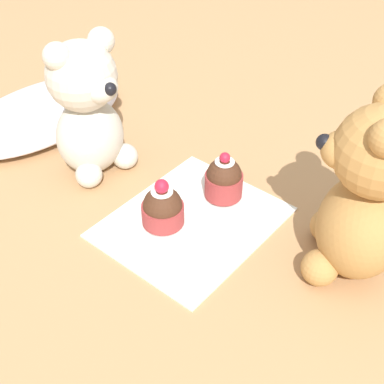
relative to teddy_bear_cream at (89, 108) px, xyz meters
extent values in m
plane|color=tan|center=(0.00, -0.20, -0.11)|extent=(4.00, 4.00, 0.00)
cube|color=silver|center=(0.00, -0.20, -0.11)|extent=(0.24, 0.20, 0.01)
ellipsoid|color=silver|center=(0.03, 0.17, -0.09)|extent=(0.32, 0.19, 0.04)
ellipsoid|color=beige|center=(0.00, 0.00, -0.05)|extent=(0.12, 0.10, 0.12)
sphere|color=beige|center=(0.00, 0.00, 0.05)|extent=(0.10, 0.10, 0.10)
ellipsoid|color=beige|center=(0.00, -0.04, 0.05)|extent=(0.05, 0.05, 0.04)
sphere|color=black|center=(-0.01, -0.05, 0.05)|extent=(0.02, 0.02, 0.02)
sphere|color=beige|center=(-0.03, 0.01, 0.09)|extent=(0.04, 0.04, 0.04)
sphere|color=beige|center=(0.04, 0.00, 0.09)|extent=(0.04, 0.04, 0.04)
sphere|color=beige|center=(-0.04, -0.03, -0.09)|extent=(0.04, 0.04, 0.04)
sphere|color=beige|center=(0.03, -0.03, -0.09)|extent=(0.04, 0.04, 0.04)
ellipsoid|color=#B78447|center=(0.07, -0.40, -0.04)|extent=(0.15, 0.14, 0.14)
sphere|color=#B78447|center=(0.07, -0.40, 0.07)|extent=(0.11, 0.11, 0.11)
ellipsoid|color=#B78447|center=(0.05, -0.37, 0.06)|extent=(0.06, 0.06, 0.04)
sphere|color=black|center=(0.04, -0.35, 0.07)|extent=(0.02, 0.02, 0.02)
sphere|color=#B78447|center=(0.09, -0.35, -0.09)|extent=(0.05, 0.05, 0.05)
sphere|color=#B78447|center=(0.02, -0.38, -0.09)|extent=(0.05, 0.05, 0.05)
cylinder|color=#993333|center=(-0.03, -0.17, -0.09)|extent=(0.06, 0.06, 0.03)
sphere|color=#472819|center=(-0.03, -0.17, -0.07)|extent=(0.05, 0.05, 0.05)
cylinder|color=white|center=(-0.03, -0.17, -0.05)|extent=(0.03, 0.03, 0.00)
sphere|color=red|center=(-0.03, -0.17, -0.04)|extent=(0.02, 0.02, 0.02)
cylinder|color=#993333|center=(0.07, -0.20, -0.08)|extent=(0.06, 0.06, 0.04)
sphere|color=#472819|center=(0.07, -0.20, -0.07)|extent=(0.05, 0.05, 0.05)
cylinder|color=white|center=(0.07, -0.20, -0.04)|extent=(0.03, 0.03, 0.00)
sphere|color=red|center=(0.07, -0.20, -0.04)|extent=(0.02, 0.02, 0.02)
camera|label=1|loc=(-0.42, -0.55, 0.40)|focal=50.00mm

